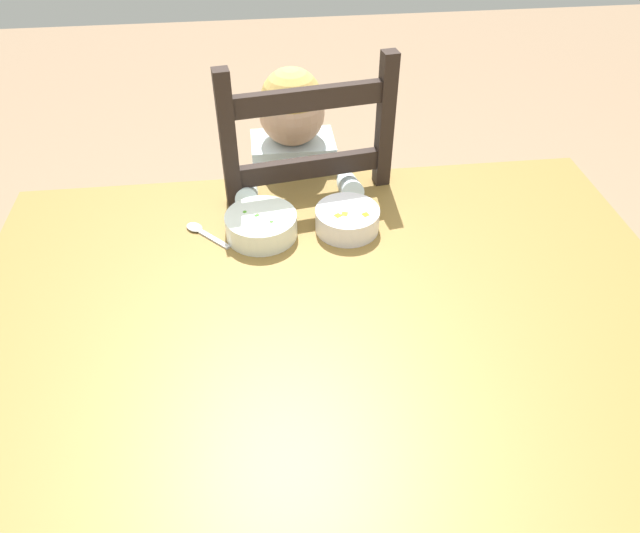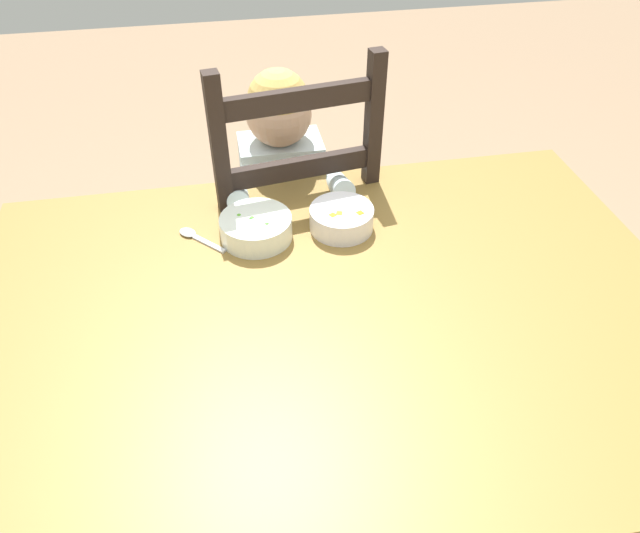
% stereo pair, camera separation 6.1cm
% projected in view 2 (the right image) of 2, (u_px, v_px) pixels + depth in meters
% --- Properties ---
extents(ground_plane, '(8.00, 8.00, 0.00)m').
position_uv_depth(ground_plane, '(330.00, 494.00, 1.65)').
color(ground_plane, '#8B6F54').
extents(dining_table, '(1.46, 1.03, 0.72)m').
position_uv_depth(dining_table, '(334.00, 339.00, 1.23)').
color(dining_table, olive).
rests_on(dining_table, ground).
extents(dining_chair, '(0.48, 0.48, 1.06)m').
position_uv_depth(dining_chair, '(288.00, 234.00, 1.74)').
color(dining_chair, black).
rests_on(dining_chair, ground).
extents(child_figure, '(0.32, 0.31, 0.98)m').
position_uv_depth(child_figure, '(284.00, 190.00, 1.64)').
color(child_figure, silver).
rests_on(child_figure, ground).
extents(bowl_of_peas, '(0.16, 0.16, 0.06)m').
position_uv_depth(bowl_of_peas, '(256.00, 227.00, 1.34)').
color(bowl_of_peas, white).
rests_on(bowl_of_peas, dining_table).
extents(bowl_of_carrots, '(0.15, 0.15, 0.05)m').
position_uv_depth(bowl_of_carrots, '(342.00, 218.00, 1.37)').
color(bowl_of_carrots, white).
rests_on(bowl_of_carrots, dining_table).
extents(spoon, '(0.11, 0.11, 0.01)m').
position_uv_depth(spoon, '(194.00, 236.00, 1.36)').
color(spoon, silver).
rests_on(spoon, dining_table).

